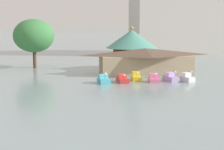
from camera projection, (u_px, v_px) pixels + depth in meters
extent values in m
cube|color=#4CB7CC|center=(104.00, 81.00, 49.13)|extent=(1.94, 2.64, 0.76)
cube|color=#5DCDE2|center=(103.00, 76.00, 49.31)|extent=(1.49, 1.29, 0.59)
cylinder|color=#4CB7CC|center=(105.00, 77.00, 48.11)|extent=(0.14, 0.14, 0.63)
sphere|color=white|center=(105.00, 74.00, 48.03)|extent=(0.39, 0.39, 0.39)
cube|color=red|center=(122.00, 80.00, 49.96)|extent=(1.69, 2.97, 0.67)
cube|color=#E8423C|center=(122.00, 76.00, 50.20)|extent=(1.34, 1.39, 0.56)
cylinder|color=red|center=(124.00, 78.00, 48.77)|extent=(0.14, 0.14, 0.47)
sphere|color=white|center=(124.00, 75.00, 48.71)|extent=(0.32, 0.32, 0.32)
cube|color=yellow|center=(136.00, 78.00, 51.65)|extent=(1.56, 2.39, 0.70)
cube|color=yellow|center=(136.00, 74.00, 51.83)|extent=(1.27, 1.11, 0.71)
cylinder|color=yellow|center=(137.00, 76.00, 50.64)|extent=(0.14, 0.14, 0.49)
sphere|color=white|center=(137.00, 73.00, 50.58)|extent=(0.32, 0.32, 0.32)
cube|color=pink|center=(154.00, 80.00, 50.29)|extent=(1.88, 2.43, 0.60)
cube|color=pink|center=(154.00, 76.00, 50.47)|extent=(1.52, 1.16, 0.71)
cylinder|color=pink|center=(155.00, 77.00, 49.30)|extent=(0.14, 0.14, 0.61)
sphere|color=white|center=(155.00, 74.00, 49.22)|extent=(0.38, 0.38, 0.38)
cube|color=#B299D8|center=(171.00, 79.00, 51.17)|extent=(2.14, 3.12, 0.78)
cube|color=#C8ADF0|center=(170.00, 74.00, 51.40)|extent=(1.55, 1.55, 0.57)
cylinder|color=#B299D8|center=(175.00, 75.00, 50.03)|extent=(0.14, 0.14, 0.64)
sphere|color=white|center=(175.00, 72.00, 49.95)|extent=(0.36, 0.36, 0.36)
cube|color=white|center=(187.00, 79.00, 50.88)|extent=(2.07, 2.72, 0.77)
cube|color=white|center=(186.00, 74.00, 51.04)|extent=(1.44, 1.40, 0.61)
cylinder|color=white|center=(191.00, 75.00, 49.93)|extent=(0.14, 0.14, 0.72)
sphere|color=white|center=(191.00, 72.00, 49.85)|extent=(0.34, 0.34, 0.34)
cube|color=tan|center=(145.00, 64.00, 59.12)|extent=(16.52, 7.12, 3.40)
pyramid|color=brown|center=(145.00, 52.00, 58.76)|extent=(17.84, 8.19, 1.27)
cylinder|color=brown|center=(131.00, 59.00, 63.94)|extent=(7.39, 7.39, 4.39)
cone|color=teal|center=(132.00, 39.00, 63.32)|extent=(10.29, 10.29, 3.61)
sphere|color=#B7993D|center=(132.00, 28.00, 62.99)|extent=(0.70, 0.70, 0.70)
cylinder|color=brown|center=(35.00, 60.00, 66.81)|extent=(0.74, 0.74, 3.28)
ellipsoid|color=#3D7F42|center=(34.00, 36.00, 66.03)|extent=(8.44, 8.44, 6.91)
cube|color=beige|center=(175.00, 14.00, 98.05)|extent=(25.75, 16.30, 24.57)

